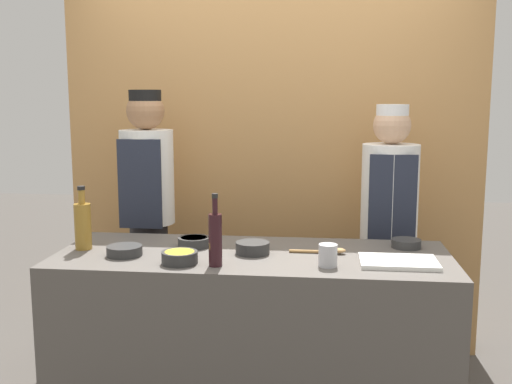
{
  "coord_description": "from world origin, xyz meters",
  "views": [
    {
      "loc": [
        0.33,
        -2.81,
        1.66
      ],
      "look_at": [
        0.0,
        0.15,
        1.19
      ],
      "focal_mm": 42.0,
      "sensor_mm": 36.0,
      "label": 1
    }
  ],
  "objects_px": {
    "cup_steel": "(328,255)",
    "wooden_spoon": "(327,251)",
    "sauce_bowl_white": "(194,241)",
    "bottle_vinegar": "(83,225)",
    "sauce_bowl_orange": "(406,243)",
    "bottle_wine": "(215,238)",
    "cutting_board": "(398,262)",
    "sauce_bowl_yellow": "(180,257)",
    "sauce_bowl_red": "(125,250)",
    "chef_left": "(148,217)",
    "sauce_bowl_brown": "(253,247)",
    "chef_right": "(388,232)"
  },
  "relations": [
    {
      "from": "sauce_bowl_orange",
      "to": "cup_steel",
      "type": "distance_m",
      "value": 0.55
    },
    {
      "from": "bottle_vinegar",
      "to": "chef_right",
      "type": "height_order",
      "value": "chef_right"
    },
    {
      "from": "sauce_bowl_red",
      "to": "chef_left",
      "type": "bearing_deg",
      "value": 98.26
    },
    {
      "from": "sauce_bowl_brown",
      "to": "sauce_bowl_white",
      "type": "xyz_separation_m",
      "value": [
        -0.31,
        0.09,
        -0.0
      ]
    },
    {
      "from": "bottle_wine",
      "to": "bottle_vinegar",
      "type": "relative_size",
      "value": 1.04
    },
    {
      "from": "sauce_bowl_white",
      "to": "bottle_vinegar",
      "type": "relative_size",
      "value": 0.51
    },
    {
      "from": "wooden_spoon",
      "to": "sauce_bowl_red",
      "type": "bearing_deg",
      "value": -171.41
    },
    {
      "from": "cup_steel",
      "to": "wooden_spoon",
      "type": "bearing_deg",
      "value": 91.16
    },
    {
      "from": "sauce_bowl_brown",
      "to": "bottle_wine",
      "type": "distance_m",
      "value": 0.3
    },
    {
      "from": "sauce_bowl_yellow",
      "to": "chef_left",
      "type": "bearing_deg",
      "value": 114.95
    },
    {
      "from": "sauce_bowl_brown",
      "to": "sauce_bowl_orange",
      "type": "relative_size",
      "value": 1.12
    },
    {
      "from": "sauce_bowl_yellow",
      "to": "chef_right",
      "type": "xyz_separation_m",
      "value": [
        1.03,
        0.88,
        -0.05
      ]
    },
    {
      "from": "cutting_board",
      "to": "chef_left",
      "type": "xyz_separation_m",
      "value": [
        -1.4,
        0.77,
        0.02
      ]
    },
    {
      "from": "sauce_bowl_orange",
      "to": "chef_left",
      "type": "relative_size",
      "value": 0.09
    },
    {
      "from": "chef_left",
      "to": "bottle_wine",
      "type": "bearing_deg",
      "value": -57.26
    },
    {
      "from": "sauce_bowl_white",
      "to": "cutting_board",
      "type": "height_order",
      "value": "sauce_bowl_white"
    },
    {
      "from": "bottle_vinegar",
      "to": "wooden_spoon",
      "type": "distance_m",
      "value": 1.21
    },
    {
      "from": "sauce_bowl_yellow",
      "to": "chef_left",
      "type": "xyz_separation_m",
      "value": [
        -0.41,
        0.88,
        0.0
      ]
    },
    {
      "from": "sauce_bowl_yellow",
      "to": "chef_left",
      "type": "distance_m",
      "value": 0.97
    },
    {
      "from": "sauce_bowl_yellow",
      "to": "sauce_bowl_red",
      "type": "distance_m",
      "value": 0.31
    },
    {
      "from": "chef_left",
      "to": "chef_right",
      "type": "xyz_separation_m",
      "value": [
        1.44,
        -0.0,
        -0.06
      ]
    },
    {
      "from": "sauce_bowl_orange",
      "to": "bottle_wine",
      "type": "bearing_deg",
      "value": -154.01
    },
    {
      "from": "sauce_bowl_brown",
      "to": "sauce_bowl_yellow",
      "type": "bearing_deg",
      "value": -145.18
    },
    {
      "from": "bottle_wine",
      "to": "chef_left",
      "type": "distance_m",
      "value": 1.07
    },
    {
      "from": "sauce_bowl_red",
      "to": "bottle_wine",
      "type": "distance_m",
      "value": 0.49
    },
    {
      "from": "sauce_bowl_red",
      "to": "sauce_bowl_white",
      "type": "bearing_deg",
      "value": 35.16
    },
    {
      "from": "sauce_bowl_yellow",
      "to": "bottle_wine",
      "type": "bearing_deg",
      "value": -7.36
    },
    {
      "from": "sauce_bowl_yellow",
      "to": "bottle_wine",
      "type": "distance_m",
      "value": 0.2
    },
    {
      "from": "sauce_bowl_white",
      "to": "cutting_board",
      "type": "relative_size",
      "value": 0.47
    },
    {
      "from": "sauce_bowl_brown",
      "to": "bottle_vinegar",
      "type": "xyz_separation_m",
      "value": [
        -0.85,
        -0.01,
        0.09
      ]
    },
    {
      "from": "sauce_bowl_orange",
      "to": "cup_steel",
      "type": "bearing_deg",
      "value": -135.58
    },
    {
      "from": "wooden_spoon",
      "to": "chef_left",
      "type": "bearing_deg",
      "value": 149.81
    },
    {
      "from": "sauce_bowl_red",
      "to": "cutting_board",
      "type": "xyz_separation_m",
      "value": [
        1.29,
        -0.0,
        -0.02
      ]
    },
    {
      "from": "sauce_bowl_white",
      "to": "wooden_spoon",
      "type": "distance_m",
      "value": 0.67
    },
    {
      "from": "wooden_spoon",
      "to": "sauce_bowl_brown",
      "type": "bearing_deg",
      "value": -174.6
    },
    {
      "from": "sauce_bowl_white",
      "to": "chef_left",
      "type": "height_order",
      "value": "chef_left"
    },
    {
      "from": "bottle_vinegar",
      "to": "sauce_bowl_orange",
      "type": "bearing_deg",
      "value": 7.47
    },
    {
      "from": "sauce_bowl_orange",
      "to": "bottle_wine",
      "type": "height_order",
      "value": "bottle_wine"
    },
    {
      "from": "cutting_board",
      "to": "sauce_bowl_red",
      "type": "bearing_deg",
      "value": 179.89
    },
    {
      "from": "sauce_bowl_red",
      "to": "cup_steel",
      "type": "height_order",
      "value": "cup_steel"
    },
    {
      "from": "bottle_wine",
      "to": "chef_right",
      "type": "height_order",
      "value": "chef_right"
    },
    {
      "from": "sauce_bowl_white",
      "to": "cutting_board",
      "type": "distance_m",
      "value": 1.02
    },
    {
      "from": "sauce_bowl_red",
      "to": "cutting_board",
      "type": "distance_m",
      "value": 1.29
    },
    {
      "from": "cutting_board",
      "to": "chef_left",
      "type": "relative_size",
      "value": 0.2
    },
    {
      "from": "sauce_bowl_brown",
      "to": "bottle_wine",
      "type": "bearing_deg",
      "value": -120.76
    },
    {
      "from": "sauce_bowl_white",
      "to": "chef_left",
      "type": "relative_size",
      "value": 0.1
    },
    {
      "from": "sauce_bowl_red",
      "to": "chef_left",
      "type": "relative_size",
      "value": 0.1
    },
    {
      "from": "cutting_board",
      "to": "chef_left",
      "type": "distance_m",
      "value": 1.6
    },
    {
      "from": "chef_right",
      "to": "sauce_bowl_red",
      "type": "bearing_deg",
      "value": -149.79
    },
    {
      "from": "sauce_bowl_yellow",
      "to": "sauce_bowl_white",
      "type": "relative_size",
      "value": 1.02
    }
  ]
}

